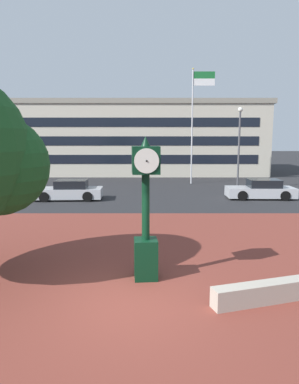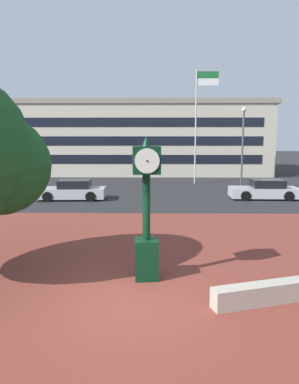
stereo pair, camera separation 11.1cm
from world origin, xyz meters
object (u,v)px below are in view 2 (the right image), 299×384
object	(u,v)px
civic_building	(144,138)
flagpole_primary	(199,115)
car_street_near	(265,190)
street_clock	(146,212)
car_street_mid	(72,191)
street_lamp_post	(243,140)

from	to	relation	value
civic_building	flagpole_primary	bearing A→B (deg)	-66.21
car_street_near	civic_building	world-z (taller)	civic_building
street_clock	car_street_mid	xyz separation A→B (m)	(-5.11, 12.90, -1.37)
car_street_mid	flagpole_primary	xyz separation A→B (m)	(9.11, 8.05, 5.36)
street_clock	street_lamp_post	bearing A→B (deg)	63.59
car_street_mid	car_street_near	bearing A→B (deg)	-90.72
flagpole_primary	civic_building	xyz separation A→B (m)	(-5.01, 11.36, -2.00)
street_clock	civic_building	distance (m)	32.38
street_clock	car_street_mid	distance (m)	13.94
car_street_near	flagpole_primary	distance (m)	9.97
car_street_near	car_street_mid	world-z (taller)	same
street_clock	street_lamp_post	distance (m)	18.42
street_clock	civic_building	xyz separation A→B (m)	(-1.01, 32.30, 1.99)
car_street_near	street_lamp_post	world-z (taller)	street_lamp_post
car_street_mid	street_clock	bearing A→B (deg)	-160.91
car_street_near	street_lamp_post	bearing A→B (deg)	10.92
civic_building	street_lamp_post	size ratio (longest dim) A/B	4.40
street_clock	car_street_near	size ratio (longest dim) A/B	0.91
car_street_mid	street_lamp_post	distance (m)	13.04
civic_building	street_lamp_post	distance (m)	17.20
car_street_mid	flagpole_primary	size ratio (longest dim) A/B	0.45
street_clock	street_lamp_post	xyz separation A→B (m)	(6.83, 17.00, 1.89)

